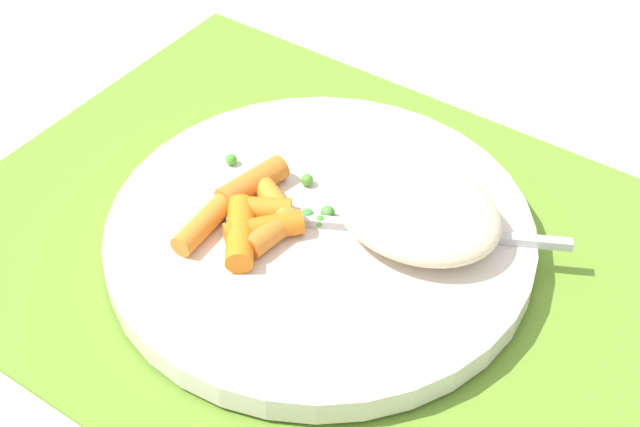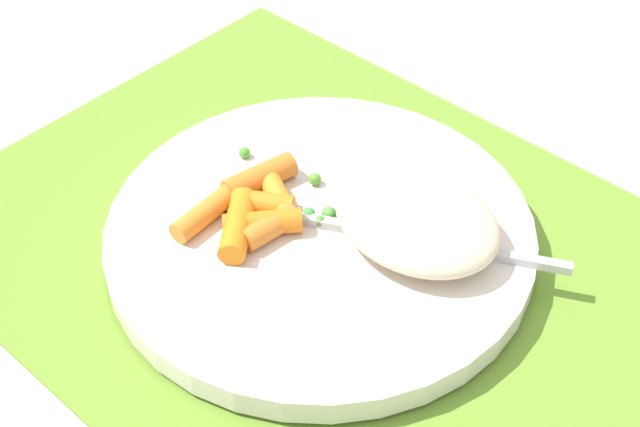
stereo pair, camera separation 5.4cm
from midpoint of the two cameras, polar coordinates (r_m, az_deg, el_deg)
ground_plane at (r=0.59m, az=-2.66°, el=-2.46°), size 2.40×2.40×0.00m
placemat at (r=0.58m, az=-2.67°, el=-2.25°), size 0.46×0.35×0.01m
plate at (r=0.57m, az=-2.70°, el=-1.46°), size 0.26×0.26×0.02m
rice_mound at (r=0.56m, az=3.18°, el=0.06°), size 0.10×0.08×0.03m
carrot_portion at (r=0.57m, az=-6.89°, el=-0.22°), size 0.06×0.10×0.02m
pea_scatter at (r=0.57m, az=-5.59°, el=-0.08°), size 0.09×0.07×0.01m
fork at (r=0.56m, az=-0.17°, el=-0.88°), size 0.19×0.10×0.01m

